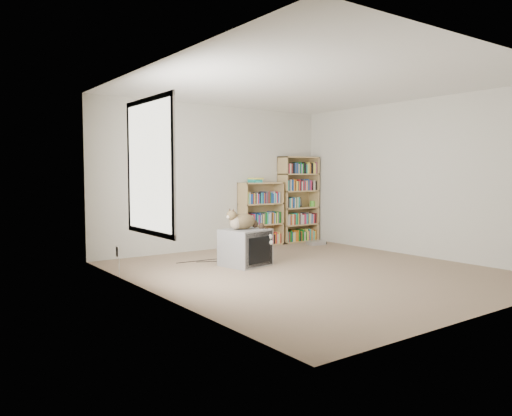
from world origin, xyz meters
TOP-DOWN VIEW (x-y plane):
  - floor at (0.00, 0.00)m, footprint 4.50×5.00m
  - wall_back at (0.00, 2.50)m, footprint 4.50×0.02m
  - wall_front at (0.00, -2.50)m, footprint 4.50×0.02m
  - wall_left at (-2.25, 0.00)m, footprint 0.02×5.00m
  - wall_right at (2.25, 0.00)m, footprint 0.02×5.00m
  - ceiling at (0.00, 0.00)m, footprint 4.50×5.00m
  - window at (-2.24, 0.20)m, footprint 0.02×1.22m
  - crt_tv at (-0.48, 0.89)m, footprint 0.71×0.66m
  - cat at (-0.46, 0.88)m, footprint 0.64×0.45m
  - bookcase_tall at (1.79, 2.36)m, footprint 0.82×0.30m
  - bookcase_short at (0.89, 2.36)m, footprint 0.84×0.30m
  - book_stack at (0.75, 2.32)m, footprint 0.20×0.26m
  - green_mug at (2.14, 2.34)m, footprint 0.10×0.10m
  - framed_print at (1.88, 2.44)m, footprint 0.13×0.05m
  - dvd_player at (1.78, 1.83)m, footprint 0.35×0.28m
  - wall_outlet at (-2.24, 1.23)m, footprint 0.01×0.08m
  - floor_cables at (-0.36, 1.37)m, footprint 1.20×0.70m

SIDE VIEW (x-z plane):
  - floor at x=0.00m, z-range -0.01..0.01m
  - floor_cables at x=-0.36m, z-range 0.00..0.01m
  - dvd_player at x=1.78m, z-range 0.00..0.07m
  - crt_tv at x=-0.48m, z-range 0.00..0.52m
  - wall_outlet at x=-2.24m, z-range 0.26..0.39m
  - bookcase_short at x=0.89m, z-range -0.05..1.11m
  - cat at x=-0.46m, z-range 0.36..0.86m
  - green_mug at x=2.14m, z-range 0.67..0.78m
  - framed_print at x=1.88m, z-range 0.67..0.85m
  - bookcase_tall at x=1.79m, z-range -0.03..1.61m
  - book_stack at x=0.75m, z-range 1.16..1.24m
  - wall_back at x=0.00m, z-range 0.00..2.50m
  - wall_front at x=0.00m, z-range 0.00..2.50m
  - wall_left at x=-2.25m, z-range 0.00..2.50m
  - wall_right at x=2.25m, z-range 0.00..2.50m
  - window at x=-2.24m, z-range 0.64..2.16m
  - ceiling at x=0.00m, z-range 2.49..2.51m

